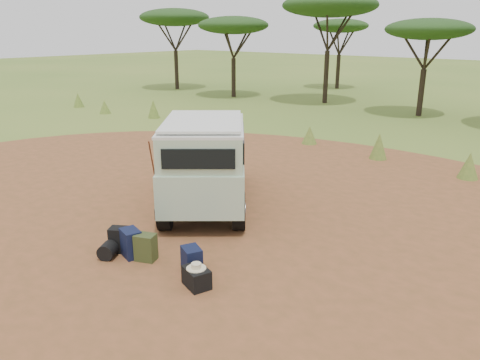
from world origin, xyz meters
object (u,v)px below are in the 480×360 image
Objects in this scene: walking_staff at (153,168)px; hard_case at (197,278)px; duffel_navy at (192,259)px; safari_vehicle at (206,162)px; backpack_black at (120,240)px; backpack_olive at (146,247)px; backpack_navy at (131,243)px.

walking_staff is 4.97m from hard_case.
safari_vehicle is at bearing 154.21° from duffel_navy.
backpack_olive is (0.69, 0.09, 0.01)m from backpack_black.
duffel_navy is at bearing 161.76° from hard_case.
backpack_black is at bearing -161.06° from hard_case.
safari_vehicle is at bearing -7.43° from walking_staff.
backpack_navy is at bearing -161.35° from hard_case.
backpack_navy is 1.35m from duffel_navy.
duffel_navy is 0.92× the size of hard_case.
backpack_black is at bearing -30.33° from safari_vehicle.
backpack_navy is (0.87, -3.03, -0.83)m from safari_vehicle.
walking_staff is 3.43× the size of duffel_navy.
backpack_navy reaches higher than backpack_black.
hard_case is at bearing 1.22° from safari_vehicle.
hard_case is (2.65, -3.02, -0.93)m from safari_vehicle.
safari_vehicle is at bearing 89.04° from backpack_olive.
walking_staff is at bearing 166.41° from hard_case.
backpack_navy is (2.40, -2.62, -0.48)m from walking_staff.
backpack_navy reaches higher than duffel_navy.
backpack_olive is 1.00m from duffel_navy.
hard_case is (4.19, -2.61, -0.59)m from walking_staff.
backpack_black is 0.69m from backpack_olive.
walking_staff is 3.59m from backpack_navy.
backpack_olive is 1.08× the size of hard_case.
hard_case is (1.44, -0.07, -0.09)m from backpack_olive.
duffel_navy is at bearing -0.87° from safari_vehicle.
hard_case is (0.48, -0.36, -0.05)m from duffel_navy.
backpack_navy is at bearing -24.09° from safari_vehicle.
safari_vehicle reaches higher than backpack_black.
backpack_black is at bearing 164.54° from backpack_olive.
walking_staff is (-1.54, -0.41, -0.35)m from safari_vehicle.
hard_case is at bearing -26.18° from backpack_olive.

